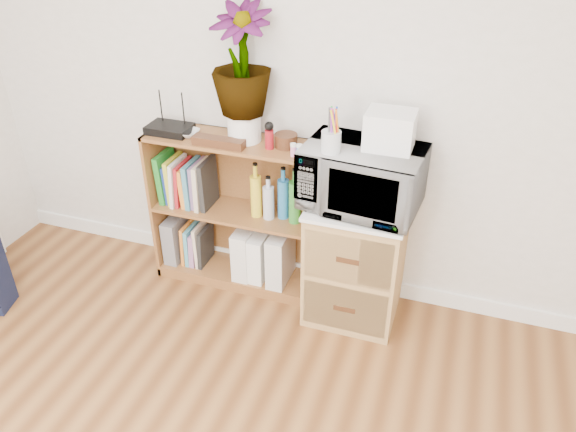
% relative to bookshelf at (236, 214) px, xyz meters
% --- Properties ---
extents(skirting_board, '(4.00, 0.02, 0.10)m').
position_rel_bookshelf_xyz_m(skirting_board, '(0.35, 0.14, -0.42)').
color(skirting_board, white).
rests_on(skirting_board, ground).
extents(bookshelf, '(1.00, 0.30, 0.95)m').
position_rel_bookshelf_xyz_m(bookshelf, '(0.00, 0.00, 0.00)').
color(bookshelf, brown).
rests_on(bookshelf, ground).
extents(wicker_unit, '(0.50, 0.45, 0.70)m').
position_rel_bookshelf_xyz_m(wicker_unit, '(0.75, -0.08, -0.12)').
color(wicker_unit, '#9E7542').
rests_on(wicker_unit, ground).
extents(microwave, '(0.63, 0.45, 0.33)m').
position_rel_bookshelf_xyz_m(microwave, '(0.75, -0.08, 0.41)').
color(microwave, silver).
rests_on(microwave, wicker_unit).
extents(pen_cup, '(0.10, 0.10, 0.11)m').
position_rel_bookshelf_xyz_m(pen_cup, '(0.61, -0.18, 0.63)').
color(pen_cup, silver).
rests_on(pen_cup, microwave).
extents(small_appliance, '(0.23, 0.19, 0.19)m').
position_rel_bookshelf_xyz_m(small_appliance, '(0.86, -0.04, 0.67)').
color(small_appliance, white).
rests_on(small_appliance, microwave).
extents(router, '(0.24, 0.17, 0.04)m').
position_rel_bookshelf_xyz_m(router, '(-0.37, -0.02, 0.50)').
color(router, black).
rests_on(router, bookshelf).
extents(white_bowl, '(0.13, 0.13, 0.03)m').
position_rel_bookshelf_xyz_m(white_bowl, '(-0.25, -0.03, 0.49)').
color(white_bowl, silver).
rests_on(white_bowl, bookshelf).
extents(plant_pot, '(0.18, 0.18, 0.16)m').
position_rel_bookshelf_xyz_m(plant_pot, '(0.07, 0.02, 0.55)').
color(plant_pot, white).
rests_on(plant_pot, bookshelf).
extents(potted_plant, '(0.32, 0.32, 0.57)m').
position_rel_bookshelf_xyz_m(potted_plant, '(0.07, 0.02, 0.91)').
color(potted_plant, '#387C31').
rests_on(potted_plant, plant_pot).
extents(trinket_box, '(0.29, 0.07, 0.05)m').
position_rel_bookshelf_xyz_m(trinket_box, '(-0.03, -0.10, 0.50)').
color(trinket_box, '#371F0F').
rests_on(trinket_box, bookshelf).
extents(kokeshi_doll, '(0.05, 0.05, 0.10)m').
position_rel_bookshelf_xyz_m(kokeshi_doll, '(0.24, -0.04, 0.53)').
color(kokeshi_doll, maroon).
rests_on(kokeshi_doll, bookshelf).
extents(wooden_bowl, '(0.12, 0.12, 0.07)m').
position_rel_bookshelf_xyz_m(wooden_bowl, '(0.31, 0.01, 0.51)').
color(wooden_bowl, '#391F0F').
rests_on(wooden_bowl, bookshelf).
extents(paint_jars, '(0.12, 0.04, 0.06)m').
position_rel_bookshelf_xyz_m(paint_jars, '(0.42, -0.09, 0.50)').
color(paint_jars, pink).
rests_on(paint_jars, bookshelf).
extents(file_box, '(0.09, 0.23, 0.29)m').
position_rel_bookshelf_xyz_m(file_box, '(-0.42, 0.00, -0.26)').
color(file_box, slate).
rests_on(file_box, bookshelf).
extents(magazine_holder_left, '(0.10, 0.25, 0.32)m').
position_rel_bookshelf_xyz_m(magazine_holder_left, '(0.06, -0.01, -0.25)').
color(magazine_holder_left, silver).
rests_on(magazine_holder_left, bookshelf).
extents(magazine_holder_mid, '(0.09, 0.24, 0.30)m').
position_rel_bookshelf_xyz_m(magazine_holder_mid, '(0.15, -0.01, -0.26)').
color(magazine_holder_mid, white).
rests_on(magazine_holder_mid, bookshelf).
extents(magazine_holder_right, '(0.10, 0.26, 0.33)m').
position_rel_bookshelf_xyz_m(magazine_holder_right, '(0.28, -0.01, -0.24)').
color(magazine_holder_right, silver).
rests_on(magazine_holder_right, bookshelf).
extents(cookbooks, '(0.32, 0.20, 0.30)m').
position_rel_bookshelf_xyz_m(cookbooks, '(-0.31, 0.00, 0.16)').
color(cookbooks, '#217C26').
rests_on(cookbooks, bookshelf).
extents(liquor_bottles, '(0.38, 0.07, 0.32)m').
position_rel_bookshelf_xyz_m(liquor_bottles, '(0.29, 0.00, 0.17)').
color(liquor_bottles, yellow).
rests_on(liquor_bottles, bookshelf).
extents(lower_books, '(0.15, 0.19, 0.28)m').
position_rel_bookshelf_xyz_m(lower_books, '(-0.28, 0.00, -0.28)').
color(lower_books, orange).
rests_on(lower_books, bookshelf).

